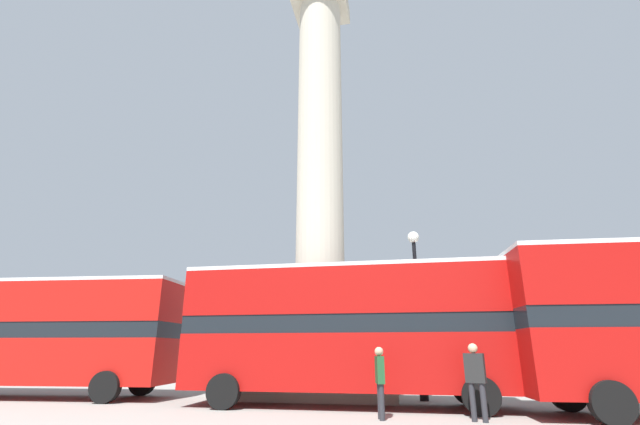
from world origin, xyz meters
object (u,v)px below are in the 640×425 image
bus_b (41,332)px  pedestrian_by_plinth (380,378)px  street_lamp (418,300)px  equestrian_statue (585,351)px  monument_column (320,233)px  pedestrian_near_lamp (476,376)px  bus_a (349,327)px

bus_b → pedestrian_by_plinth: bus_b is taller
street_lamp → equestrian_statue: bearing=40.4°
monument_column → equestrian_statue: 13.48m
bus_b → pedestrian_by_plinth: bearing=-16.2°
pedestrian_near_lamp → street_lamp: bearing=-53.4°
bus_b → equestrian_statue: (21.60, 8.24, -0.70)m
equestrian_statue → street_lamp: equestrian_statue is taller
equestrian_statue → pedestrian_near_lamp: size_ratio=3.27×
bus_a → pedestrian_near_lamp: bearing=-32.6°
bus_a → bus_b: size_ratio=0.99×
monument_column → pedestrian_by_plinth: bearing=-65.8°
bus_a → monument_column: bearing=113.8°
pedestrian_near_lamp → equestrian_statue: bearing=-99.5°
bus_a → equestrian_statue: bearing=40.8°
bus_a → bus_b: 11.69m
bus_a → pedestrian_by_plinth: bearing=-65.4°
street_lamp → pedestrian_near_lamp: size_ratio=3.26×
monument_column → bus_a: 5.84m
pedestrian_near_lamp → pedestrian_by_plinth: size_ratio=1.05×
bus_a → pedestrian_near_lamp: 4.24m
bus_b → monument_column: bearing=14.0°
bus_a → pedestrian_near_lamp: bus_a is taller
street_lamp → bus_a: bearing=-137.6°
bus_b → pedestrian_near_lamp: bearing=-14.2°
bus_b → street_lamp: (13.95, 1.72, 1.07)m
monument_column → bus_b: size_ratio=1.97×
bus_b → street_lamp: 14.10m
street_lamp → pedestrian_by_plinth: size_ratio=3.42×
bus_a → equestrian_statue: 13.14m
bus_b → pedestrian_near_lamp: size_ratio=5.72×
bus_b → equestrian_statue: size_ratio=1.75×
bus_a → pedestrian_by_plinth: (1.03, -2.25, -1.36)m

